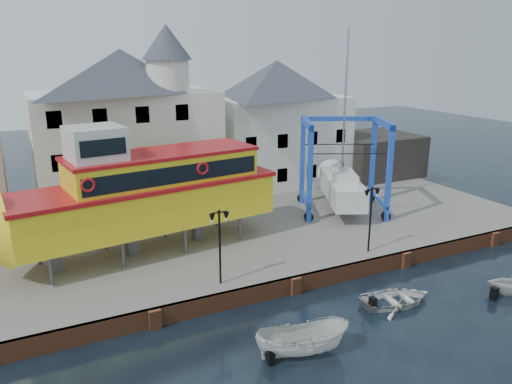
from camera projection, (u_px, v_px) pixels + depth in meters
name	position (u px, v px, depth m)	size (l,w,h in m)	color
ground	(295.00, 294.00, 28.00)	(140.00, 140.00, 0.00)	black
hardstanding	(220.00, 225.00, 37.33)	(44.00, 22.00, 1.00)	#635D59
quay_wall	(294.00, 285.00, 27.95)	(44.00, 0.47, 1.00)	brown
building_white_main	(127.00, 125.00, 39.72)	(14.00, 8.30, 14.00)	silver
building_white_right	(276.00, 122.00, 46.34)	(12.00, 8.00, 11.20)	silver
shed_dark	(373.00, 154.00, 49.86)	(8.00, 7.00, 4.00)	black
lamp_post_left	(219.00, 228.00, 26.17)	(1.12, 0.32, 4.20)	black
lamp_post_right	(371.00, 203.00, 30.41)	(1.12, 0.32, 4.20)	black
tour_boat	(129.00, 195.00, 29.80)	(18.96, 6.76, 8.08)	#59595E
travel_lift	(340.00, 180.00, 39.12)	(7.90, 9.23, 13.74)	blue
motorboat_a	(302.00, 354.00, 22.45)	(1.62, 4.31, 1.66)	silver
motorboat_b	(396.00, 304.00, 26.89)	(2.88, 4.03, 0.83)	silver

